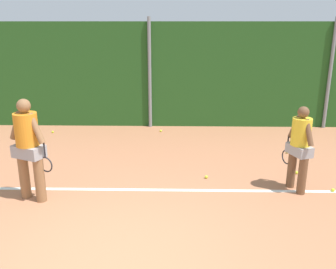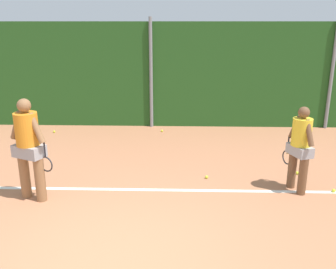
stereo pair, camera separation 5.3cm
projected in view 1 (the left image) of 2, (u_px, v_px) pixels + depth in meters
name	position (u px, v px, depth m)	size (l,w,h in m)	color
ground_plane	(134.00, 194.00, 6.90)	(27.93, 27.93, 0.00)	#B2704C
hedge_fence_backdrop	(150.00, 75.00, 11.04)	(18.16, 0.25, 3.08)	#23511E
fence_post_center	(150.00, 74.00, 10.85)	(0.10, 0.10, 3.21)	gray
fence_post_right	(330.00, 74.00, 10.74)	(0.10, 0.10, 3.21)	gray
court_baseline_paint	(135.00, 190.00, 7.07)	(13.27, 0.10, 0.01)	white
player_foreground_near	(28.00, 145.00, 6.42)	(0.80, 0.50, 1.84)	#8C603D
player_midcourt	(300.00, 145.00, 6.81)	(0.43, 0.71, 1.63)	brown
tennis_ball_0	(161.00, 131.00, 10.76)	(0.07, 0.07, 0.07)	#CCDB33
tennis_ball_1	(206.00, 177.00, 7.58)	(0.07, 0.07, 0.07)	#CCDB33
tennis_ball_2	(333.00, 190.00, 6.99)	(0.07, 0.07, 0.07)	#CCDB33
tennis_ball_5	(287.00, 152.00, 9.02)	(0.07, 0.07, 0.07)	#CCDB33
tennis_ball_6	(53.00, 132.00, 10.66)	(0.07, 0.07, 0.07)	#CCDB33
tennis_ball_8	(296.00, 173.00, 7.80)	(0.07, 0.07, 0.07)	#CCDB33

